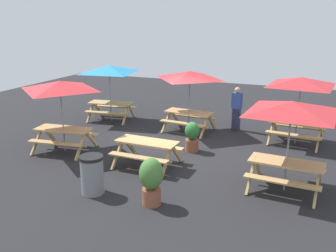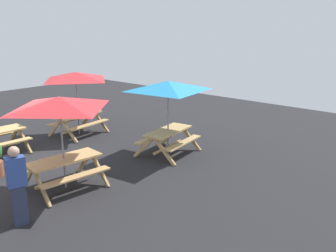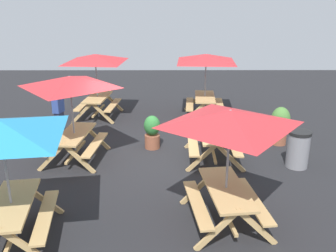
% 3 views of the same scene
% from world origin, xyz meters
% --- Properties ---
extents(ground_plane, '(25.93, 25.93, 0.00)m').
position_xyz_m(ground_plane, '(0.00, 0.00, 0.00)').
color(ground_plane, '#232326').
rests_on(ground_plane, ground).
extents(picnic_table_1, '(2.80, 2.80, 2.34)m').
position_xyz_m(picnic_table_1, '(-3.78, 2.05, 1.99)').
color(picnic_table_1, tan).
rests_on(picnic_table_1, ground).
extents(picnic_table_4, '(2.18, 2.18, 2.34)m').
position_xyz_m(picnic_table_4, '(-0.21, 1.78, 1.99)').
color(picnic_table_4, tan).
rests_on(picnic_table_4, ground).
extents(picnic_table_5, '(2.22, 2.22, 2.34)m').
position_xyz_m(picnic_table_5, '(-3.23, -1.83, 1.99)').
color(picnic_table_5, tan).
rests_on(picnic_table_5, ground).
extents(person_standing, '(0.40, 0.31, 1.67)m').
position_xyz_m(person_standing, '(1.42, 2.62, 0.89)').
color(person_standing, '#2D334C').
rests_on(person_standing, ground).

